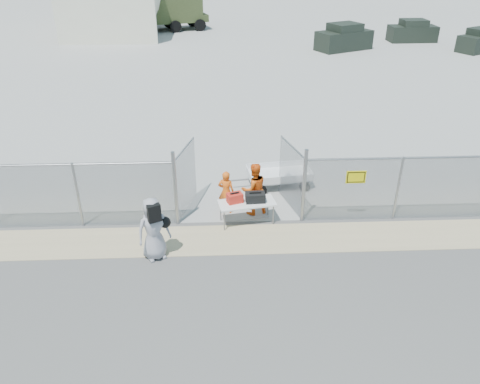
{
  "coord_description": "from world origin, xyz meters",
  "views": [
    {
      "loc": [
        -0.56,
        -10.78,
        8.08
      ],
      "look_at": [
        0.0,
        2.0,
        1.1
      ],
      "focal_mm": 35.0,
      "sensor_mm": 36.0,
      "label": 1
    }
  ],
  "objects_px": {
    "folding_table": "(247,212)",
    "visitor": "(153,229)",
    "security_worker_right": "(254,189)",
    "utility_trailer": "(279,177)",
    "security_worker_left": "(226,192)"
  },
  "relations": [
    {
      "from": "security_worker_left",
      "to": "utility_trailer",
      "type": "distance_m",
      "value": 2.71
    },
    {
      "from": "security_worker_right",
      "to": "visitor",
      "type": "distance_m",
      "value": 3.76
    },
    {
      "from": "folding_table",
      "to": "security_worker_right",
      "type": "height_order",
      "value": "security_worker_right"
    },
    {
      "from": "security_worker_right",
      "to": "folding_table",
      "type": "bearing_deg",
      "value": 48.2
    },
    {
      "from": "security_worker_left",
      "to": "visitor",
      "type": "bearing_deg",
      "value": 66.11
    },
    {
      "from": "visitor",
      "to": "utility_trailer",
      "type": "xyz_separation_m",
      "value": [
        4.03,
        4.25,
        -0.59
      ]
    },
    {
      "from": "folding_table",
      "to": "utility_trailer",
      "type": "height_order",
      "value": "folding_table"
    },
    {
      "from": "security_worker_right",
      "to": "utility_trailer",
      "type": "height_order",
      "value": "security_worker_right"
    },
    {
      "from": "security_worker_right",
      "to": "utility_trailer",
      "type": "distance_m",
      "value": 2.27
    },
    {
      "from": "folding_table",
      "to": "utility_trailer",
      "type": "distance_m",
      "value": 2.86
    },
    {
      "from": "folding_table",
      "to": "security_worker_right",
      "type": "bearing_deg",
      "value": 56.04
    },
    {
      "from": "visitor",
      "to": "utility_trailer",
      "type": "bearing_deg",
      "value": 21.23
    },
    {
      "from": "folding_table",
      "to": "visitor",
      "type": "relative_size",
      "value": 0.94
    },
    {
      "from": "utility_trailer",
      "to": "visitor",
      "type": "bearing_deg",
      "value": -141.59
    },
    {
      "from": "security_worker_right",
      "to": "security_worker_left",
      "type": "bearing_deg",
      "value": -25.09
    }
  ]
}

